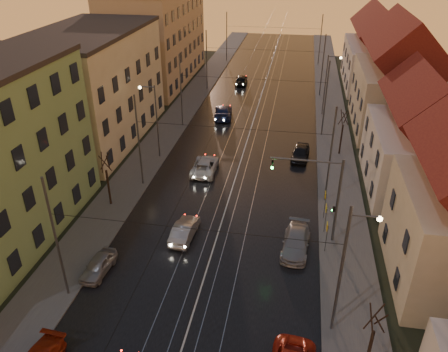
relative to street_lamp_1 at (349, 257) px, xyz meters
The scene contains 36 objects.
road 31.73m from the street_lamp_1, 106.88° to the left, with size 16.00×120.00×0.04m, color black.
sidewalk_left 35.89m from the street_lamp_1, 122.49° to the left, with size 4.00×120.00×0.15m, color #4C4C4C.
sidewalk_right 30.40m from the street_lamp_1, 88.29° to the left, with size 4.00×120.00×0.15m, color #4C4C4C.
tram_rail_0 32.42m from the street_lamp_1, 110.65° to the left, with size 0.06×120.00×0.03m, color gray.
tram_rail_1 31.95m from the street_lamp_1, 108.22° to the left, with size 0.06×120.00×0.03m, color gray.
tram_rail_2 31.51m from the street_lamp_1, 105.53° to the left, with size 0.06×120.00×0.03m, color gray.
tram_rail_3 31.16m from the street_lamp_1, 102.96° to the left, with size 0.06×120.00×0.03m, color gray.
apartment_left_2 35.85m from the street_lamp_1, 137.95° to the left, with size 10.00×20.00×12.00m, color #B9B18F.
apartment_left_3 54.92m from the street_lamp_1, 119.00° to the left, with size 10.00×24.00×14.00m, color tan.
house_right_2 19.66m from the street_lamp_1, 66.32° to the left, with size 9.18×12.24×9.20m.
house_right_3 33.94m from the street_lamp_1, 76.54° to the left, with size 9.18×14.28×11.50m.
house_right_4 51.61m from the street_lamp_1, 81.20° to the left, with size 9.18×16.32×10.00m.
catenary_pole_l_1 17.74m from the street_lamp_1, behind, with size 0.16×0.16×9.00m, color #595B60.
catenary_pole_r_1 1.18m from the street_lamp_1, 116.77° to the right, with size 0.16×0.16×9.00m, color #595B60.
catenary_pole_l_2 22.57m from the street_lamp_1, 141.66° to the left, with size 0.16×0.16×9.00m, color #595B60.
catenary_pole_r_2 14.01m from the street_lamp_1, 92.06° to the left, with size 0.16×0.16×9.00m, color #595B60.
catenary_pole_l_3 33.98m from the street_lamp_1, 121.40° to the left, with size 0.16×0.16×9.00m, color #595B60.
catenary_pole_r_3 29.01m from the street_lamp_1, 91.00° to the left, with size 0.16×0.16×9.00m, color #595B60.
catenary_pole_l_4 47.43m from the street_lamp_1, 111.92° to the left, with size 0.16×0.16×9.00m, color #595B60.
catenary_pole_r_4 44.00m from the street_lamp_1, 90.66° to the left, with size 0.16×0.16×9.00m, color #595B60.
catenary_pole_l_5 64.48m from the street_lamp_1, 105.94° to the left, with size 0.16×0.16×9.00m, color #595B60.
catenary_pole_r_5 62.00m from the street_lamp_1, 90.47° to the left, with size 0.16×0.16×9.00m, color #595B60.
street_lamp_1 is the anchor object (origin of this frame).
street_lamp_2 27.05m from the street_lamp_1, 132.32° to the left, with size 1.75×0.32×8.00m.
street_lamp_3 36.00m from the street_lamp_1, 90.00° to the left, with size 1.75×0.32×8.00m.
traffic_light_mast 8.08m from the street_lamp_1, 97.91° to the left, with size 5.30×0.32×7.20m.
bare_tree_0 21.87m from the street_lamp_1, 152.61° to the left, with size 1.09×1.09×5.11m.
bare_tree_1 4.79m from the street_lamp_1, 74.64° to the right, with size 1.09×1.09×5.11m.
bare_tree_2 24.16m from the street_lamp_1, 86.90° to the left, with size 1.09×1.09×5.11m.
driving_car_1 13.98m from the street_lamp_1, 150.70° to the left, with size 1.46×4.19×1.38m, color #A1A1A6.
driving_car_2 21.90m from the street_lamp_1, 125.13° to the left, with size 2.32×5.04×1.40m, color silver.
driving_car_3 35.63m from the street_lamp_1, 111.88° to the left, with size 2.19×5.38×1.56m, color #19234B.
driving_car_4 49.72m from the street_lamp_1, 105.05° to the left, with size 1.82×4.52×1.54m, color black.
parked_left_3 17.21m from the street_lamp_1, behind, with size 1.45×3.60×1.23m, color gray.
parked_right_1 8.24m from the street_lamp_1, 114.18° to the left, with size 1.95×4.80×1.39m, color #9B9BA0.
parked_right_2 22.75m from the street_lamp_1, 97.46° to the left, with size 1.70×4.24×1.44m, color black.
Camera 1 is at (5.41, -10.61, 21.07)m, focal length 35.00 mm.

